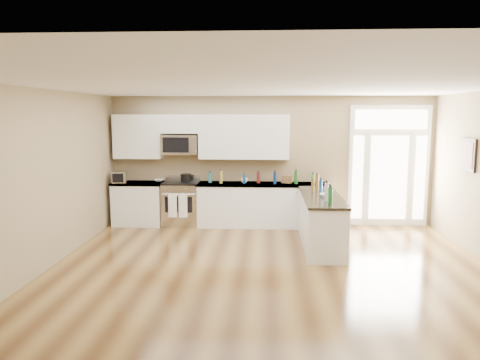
{
  "coord_description": "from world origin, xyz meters",
  "views": [
    {
      "loc": [
        -0.08,
        -6.22,
        2.42
      ],
      "look_at": [
        -0.55,
        2.0,
        1.25
      ],
      "focal_mm": 35.0,
      "sensor_mm": 36.0,
      "label": 1
    }
  ],
  "objects_px": {
    "kitchen_range": "(181,204)",
    "stockpot": "(186,177)",
    "toaster_oven": "(120,177)",
    "peninsula_cabinet": "(321,223)"
  },
  "relations": [
    {
      "from": "kitchen_range",
      "to": "stockpot",
      "type": "bearing_deg",
      "value": 49.69
    },
    {
      "from": "kitchen_range",
      "to": "toaster_oven",
      "type": "bearing_deg",
      "value": -174.2
    },
    {
      "from": "toaster_oven",
      "to": "peninsula_cabinet",
      "type": "bearing_deg",
      "value": -25.36
    },
    {
      "from": "peninsula_cabinet",
      "to": "toaster_oven",
      "type": "distance_m",
      "value": 4.41
    },
    {
      "from": "kitchen_range",
      "to": "stockpot",
      "type": "height_order",
      "value": "stockpot"
    },
    {
      "from": "kitchen_range",
      "to": "toaster_oven",
      "type": "xyz_separation_m",
      "value": [
        -1.3,
        -0.13,
        0.59
      ]
    },
    {
      "from": "kitchen_range",
      "to": "stockpot",
      "type": "xyz_separation_m",
      "value": [
        0.09,
        0.11,
        0.56
      ]
    },
    {
      "from": "peninsula_cabinet",
      "to": "stockpot",
      "type": "xyz_separation_m",
      "value": [
        -2.76,
        1.56,
        0.61
      ]
    },
    {
      "from": "toaster_oven",
      "to": "kitchen_range",
      "type": "bearing_deg",
      "value": -2.0
    },
    {
      "from": "peninsula_cabinet",
      "to": "stockpot",
      "type": "bearing_deg",
      "value": 150.57
    }
  ]
}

